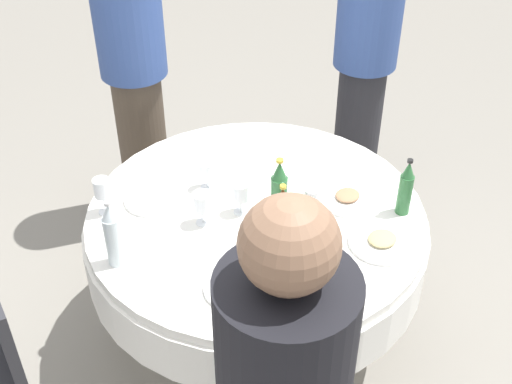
{
  "coord_description": "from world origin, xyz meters",
  "views": [
    {
      "loc": [
        -1.44,
        -1.56,
        2.46
      ],
      "look_at": [
        0.0,
        0.0,
        0.84
      ],
      "focal_mm": 46.74,
      "sensor_mm": 36.0,
      "label": 1
    }
  ],
  "objects_px": {
    "bottle_brown_left": "(282,217)",
    "wine_glass_mid": "(202,203)",
    "bottle_clear_near": "(113,235)",
    "wine_glass_left": "(207,170)",
    "wine_glass_front": "(241,193)",
    "dining_table": "(256,238)",
    "wine_glass_east": "(312,197)",
    "plate_inner": "(347,198)",
    "person_west": "(135,76)",
    "plate_right": "(382,241)",
    "bottle_green_far": "(279,190)",
    "bottle_green_west": "(406,188)",
    "wine_glass_outer": "(102,190)",
    "plate_outer": "(234,287)",
    "plate_south": "(153,199)",
    "person_near": "(365,61)"
  },
  "relations": [
    {
      "from": "bottle_brown_left",
      "to": "wine_glass_mid",
      "type": "distance_m",
      "value": 0.33
    },
    {
      "from": "bottle_clear_near",
      "to": "bottle_brown_left",
      "type": "bearing_deg",
      "value": -32.92
    },
    {
      "from": "wine_glass_left",
      "to": "wine_glass_front",
      "type": "distance_m",
      "value": 0.22
    },
    {
      "from": "dining_table",
      "to": "wine_glass_east",
      "type": "xyz_separation_m",
      "value": [
        0.14,
        -0.18,
        0.25
      ]
    },
    {
      "from": "wine_glass_mid",
      "to": "plate_inner",
      "type": "xyz_separation_m",
      "value": [
        0.54,
        -0.29,
        -0.09
      ]
    },
    {
      "from": "plate_inner",
      "to": "person_west",
      "type": "distance_m",
      "value": 1.32
    },
    {
      "from": "wine_glass_mid",
      "to": "plate_right",
      "type": "relative_size",
      "value": 0.56
    },
    {
      "from": "bottle_green_far",
      "to": "plate_inner",
      "type": "bearing_deg",
      "value": -23.31
    },
    {
      "from": "bottle_green_west",
      "to": "wine_glass_east",
      "type": "height_order",
      "value": "bottle_green_west"
    },
    {
      "from": "dining_table",
      "to": "wine_glass_front",
      "type": "bearing_deg",
      "value": 145.1
    },
    {
      "from": "bottle_clear_near",
      "to": "wine_glass_left",
      "type": "relative_size",
      "value": 2.23
    },
    {
      "from": "wine_glass_outer",
      "to": "plate_right",
      "type": "bearing_deg",
      "value": -52.7
    },
    {
      "from": "dining_table",
      "to": "wine_glass_left",
      "type": "distance_m",
      "value": 0.36
    },
    {
      "from": "bottle_clear_near",
      "to": "plate_inner",
      "type": "relative_size",
      "value": 1.2
    },
    {
      "from": "plate_outer",
      "to": "person_west",
      "type": "height_order",
      "value": "person_west"
    },
    {
      "from": "wine_glass_left",
      "to": "plate_south",
      "type": "xyz_separation_m",
      "value": [
        -0.23,
        0.09,
        -0.09
      ]
    },
    {
      "from": "dining_table",
      "to": "person_near",
      "type": "distance_m",
      "value": 1.31
    },
    {
      "from": "bottle_brown_left",
      "to": "person_near",
      "type": "height_order",
      "value": "person_near"
    },
    {
      "from": "bottle_green_west",
      "to": "bottle_green_far",
      "type": "height_order",
      "value": "bottle_green_far"
    },
    {
      "from": "wine_glass_mid",
      "to": "plate_south",
      "type": "height_order",
      "value": "wine_glass_mid"
    },
    {
      "from": "wine_glass_front",
      "to": "person_near",
      "type": "height_order",
      "value": "person_near"
    },
    {
      "from": "bottle_clear_near",
      "to": "wine_glass_left",
      "type": "xyz_separation_m",
      "value": [
        0.54,
        0.13,
        -0.04
      ]
    },
    {
      "from": "plate_outer",
      "to": "plate_south",
      "type": "height_order",
      "value": "plate_outer"
    },
    {
      "from": "bottle_clear_near",
      "to": "plate_south",
      "type": "xyz_separation_m",
      "value": [
        0.32,
        0.22,
        -0.13
      ]
    },
    {
      "from": "bottle_green_far",
      "to": "person_near",
      "type": "height_order",
      "value": "person_near"
    },
    {
      "from": "wine_glass_east",
      "to": "wine_glass_mid",
      "type": "bearing_deg",
      "value": 142.07
    },
    {
      "from": "bottle_brown_left",
      "to": "plate_outer",
      "type": "relative_size",
      "value": 1.28
    },
    {
      "from": "wine_glass_outer",
      "to": "plate_inner",
      "type": "bearing_deg",
      "value": -38.18
    },
    {
      "from": "wine_glass_east",
      "to": "plate_south",
      "type": "distance_m",
      "value": 0.67
    },
    {
      "from": "bottle_brown_left",
      "to": "plate_inner",
      "type": "height_order",
      "value": "bottle_brown_left"
    },
    {
      "from": "wine_glass_mid",
      "to": "wine_glass_east",
      "type": "height_order",
      "value": "wine_glass_mid"
    },
    {
      "from": "wine_glass_left",
      "to": "plate_south",
      "type": "distance_m",
      "value": 0.26
    },
    {
      "from": "wine_glass_left",
      "to": "wine_glass_outer",
      "type": "relative_size",
      "value": 0.78
    },
    {
      "from": "bottle_clear_near",
      "to": "wine_glass_outer",
      "type": "relative_size",
      "value": 1.75
    },
    {
      "from": "wine_glass_left",
      "to": "person_west",
      "type": "xyz_separation_m",
      "value": [
        0.22,
        0.84,
        0.04
      ]
    },
    {
      "from": "plate_inner",
      "to": "person_near",
      "type": "bearing_deg",
      "value": 36.6
    },
    {
      "from": "bottle_green_west",
      "to": "wine_glass_outer",
      "type": "height_order",
      "value": "bottle_green_west"
    },
    {
      "from": "wine_glass_front",
      "to": "plate_inner",
      "type": "distance_m",
      "value": 0.46
    },
    {
      "from": "bottle_green_far",
      "to": "plate_south",
      "type": "relative_size",
      "value": 1.18
    },
    {
      "from": "bottle_green_far",
      "to": "person_west",
      "type": "relative_size",
      "value": 0.17
    },
    {
      "from": "bottle_clear_near",
      "to": "wine_glass_mid",
      "type": "distance_m",
      "value": 0.39
    },
    {
      "from": "bottle_green_west",
      "to": "person_west",
      "type": "bearing_deg",
      "value": 99.81
    },
    {
      "from": "dining_table",
      "to": "person_near",
      "type": "bearing_deg",
      "value": 20.25
    },
    {
      "from": "bottle_green_west",
      "to": "person_west",
      "type": "distance_m",
      "value": 1.53
    },
    {
      "from": "wine_glass_outer",
      "to": "person_west",
      "type": "xyz_separation_m",
      "value": [
        0.63,
        0.69,
        0.02
      ]
    },
    {
      "from": "plate_south",
      "to": "person_near",
      "type": "bearing_deg",
      "value": 3.85
    },
    {
      "from": "bottle_green_far",
      "to": "plate_south",
      "type": "bearing_deg",
      "value": 126.4
    },
    {
      "from": "wine_glass_east",
      "to": "wine_glass_front",
      "type": "bearing_deg",
      "value": 131.03
    },
    {
      "from": "plate_outer",
      "to": "plate_south",
      "type": "distance_m",
      "value": 0.63
    },
    {
      "from": "bottle_brown_left",
      "to": "plate_outer",
      "type": "height_order",
      "value": "bottle_brown_left"
    }
  ]
}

